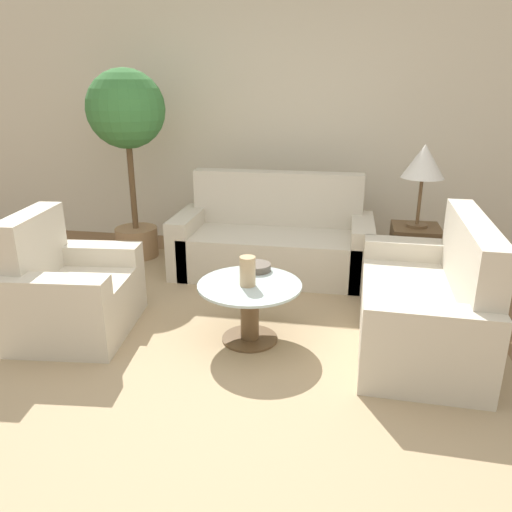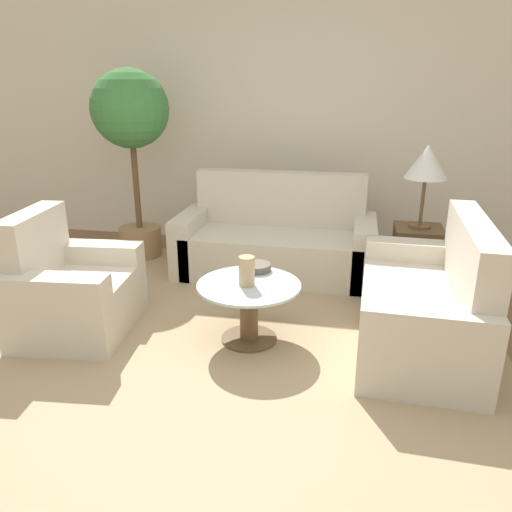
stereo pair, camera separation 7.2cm
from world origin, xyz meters
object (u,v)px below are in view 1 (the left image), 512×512
object	(u,v)px
coffee_table	(250,304)
loveseat	(430,306)
bowl	(257,267)
potted_plant	(127,126)
sofa_main	(274,242)
table_lamp	(424,163)
vase	(248,271)
armchair	(69,295)

from	to	relation	value
coffee_table	loveseat	bearing A→B (deg)	7.85
bowl	potted_plant	bearing A→B (deg)	139.09
loveseat	potted_plant	size ratio (longest dim) A/B	0.80
bowl	coffee_table	bearing A→B (deg)	-90.64
sofa_main	coffee_table	distance (m)	1.40
potted_plant	bowl	world-z (taller)	potted_plant
coffee_table	bowl	xyz separation A→B (m)	(0.00, 0.26, 0.18)
potted_plant	bowl	size ratio (longest dim) A/B	8.98
loveseat	bowl	xyz separation A→B (m)	(-1.23, 0.09, 0.17)
table_lamp	potted_plant	size ratio (longest dim) A/B	0.38
coffee_table	bowl	world-z (taller)	bowl
coffee_table	vase	distance (m)	0.26
sofa_main	table_lamp	bearing A→B (deg)	-6.78
potted_plant	vase	size ratio (longest dim) A/B	9.09
table_lamp	vase	xyz separation A→B (m)	(-1.25, -1.27, -0.57)
coffee_table	table_lamp	bearing A→B (deg)	45.06
armchair	loveseat	world-z (taller)	loveseat
armchair	loveseat	size ratio (longest dim) A/B	0.65
bowl	sofa_main	bearing A→B (deg)	91.79
sofa_main	vase	world-z (taller)	sofa_main
loveseat	table_lamp	bearing A→B (deg)	-178.62
loveseat	coffee_table	size ratio (longest dim) A/B	2.07
loveseat	bowl	distance (m)	1.24
bowl	table_lamp	bearing A→B (deg)	38.43
loveseat	coffee_table	distance (m)	1.24
sofa_main	coffee_table	xyz separation A→B (m)	(0.03, -1.40, -0.01)
loveseat	table_lamp	size ratio (longest dim) A/B	2.11
coffee_table	potted_plant	distance (m)	2.41
armchair	loveseat	xyz separation A→B (m)	(2.56, 0.25, 0.00)
potted_plant	vase	bearing A→B (deg)	-46.82
loveseat	potted_plant	xyz separation A→B (m)	(-2.74, 1.40, 1.04)
armchair	loveseat	bearing A→B (deg)	-90.16
table_lamp	vase	distance (m)	1.87
armchair	bowl	distance (m)	1.38
sofa_main	armchair	distance (m)	1.96
sofa_main	potted_plant	bearing A→B (deg)	173.37
armchair	coffee_table	size ratio (longest dim) A/B	1.34
potted_plant	vase	world-z (taller)	potted_plant
table_lamp	vase	bearing A→B (deg)	-134.55
table_lamp	potted_plant	xyz separation A→B (m)	(-2.75, 0.32, 0.23)
sofa_main	table_lamp	world-z (taller)	table_lamp
bowl	vase	bearing A→B (deg)	-92.34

